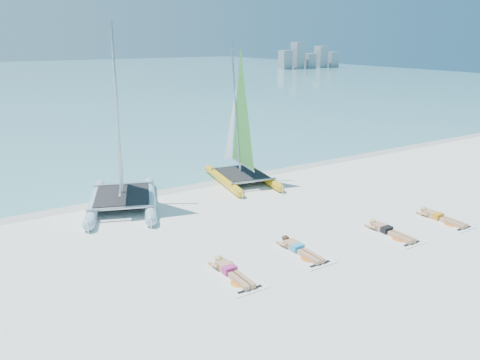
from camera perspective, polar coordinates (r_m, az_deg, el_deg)
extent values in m
plane|color=white|center=(15.51, 3.38, -5.69)|extent=(140.00, 140.00, 0.00)
cube|color=#74BDC1|center=(75.32, -26.10, 10.83)|extent=(140.00, 115.00, 0.01)
cube|color=beige|center=(19.96, -5.78, -0.48)|extent=(140.00, 1.40, 0.01)
cube|color=gray|center=(92.80, 5.53, 14.39)|extent=(2.00, 2.00, 3.50)
cube|color=gray|center=(94.62, 7.03, 14.85)|extent=(2.00, 2.00, 5.00)
cube|color=gray|center=(96.58, 8.44, 14.18)|extent=(2.00, 2.00, 2.80)
cube|color=gray|center=(98.51, 9.84, 14.58)|extent=(2.00, 2.00, 4.20)
cube|color=gray|center=(100.55, 11.14, 14.22)|extent=(2.00, 2.00, 3.00)
cylinder|color=#AACCDF|center=(17.89, -17.27, -2.65)|extent=(1.93, 4.28, 0.39)
cone|color=#AACCDF|center=(20.20, -16.64, -0.35)|extent=(0.55, 0.66, 0.37)
cylinder|color=#AACCDF|center=(17.77, -10.92, -2.29)|extent=(1.93, 4.28, 0.39)
cone|color=#AACCDF|center=(20.10, -11.03, -0.02)|extent=(0.55, 0.66, 0.37)
cube|color=black|center=(17.73, -14.16, -1.78)|extent=(2.65, 2.95, 0.03)
cylinder|color=#B4B6BB|center=(17.80, -14.77, 8.35)|extent=(0.50, 1.12, 6.11)
cylinder|color=yellow|center=(19.86, -2.06, 0.01)|extent=(0.99, 3.90, 0.34)
cone|color=yellow|center=(21.80, -4.04, 1.54)|extent=(0.41, 0.55, 0.33)
cylinder|color=yellow|center=(20.50, 2.50, 0.56)|extent=(0.99, 3.90, 0.34)
cone|color=yellow|center=(22.39, 0.19, 2.00)|extent=(0.41, 0.55, 0.33)
cube|color=black|center=(20.10, 0.25, 0.83)|extent=(2.01, 2.39, 0.03)
cylinder|color=#B4B6BB|center=(20.16, -0.51, 8.67)|extent=(0.25, 1.02, 5.37)
cube|color=white|center=(12.42, -0.71, -11.74)|extent=(1.00, 1.85, 0.02)
cube|color=tan|center=(12.69, -1.74, -10.51)|extent=(0.36, 0.55, 0.17)
cube|color=#C52E83|center=(12.54, -1.27, -10.85)|extent=(0.37, 0.22, 0.17)
cube|color=tan|center=(12.11, 0.22, -12.15)|extent=(0.31, 0.85, 0.13)
sphere|color=tan|center=(12.96, -2.59, -9.70)|extent=(0.21, 0.21, 0.21)
ellipsoid|color=tan|center=(12.95, -2.61, -9.53)|extent=(0.22, 0.24, 0.15)
cube|color=white|center=(13.74, 7.63, -8.92)|extent=(1.00, 1.85, 0.02)
cube|color=tan|center=(13.99, 6.52, -7.88)|extent=(0.36, 0.55, 0.17)
cube|color=#29A2DA|center=(13.85, 7.03, -8.15)|extent=(0.37, 0.22, 0.17)
cube|color=tan|center=(13.45, 8.65, -9.20)|extent=(0.31, 0.85, 0.13)
sphere|color=tan|center=(14.23, 5.59, -7.22)|extent=(0.21, 0.21, 0.21)
ellipsoid|color=#362013|center=(14.22, 5.57, -7.06)|extent=(0.22, 0.24, 0.15)
cube|color=white|center=(15.58, 18.05, -6.41)|extent=(1.00, 1.85, 0.02)
cube|color=tan|center=(15.79, 16.90, -5.55)|extent=(0.36, 0.55, 0.17)
cube|color=black|center=(15.67, 17.45, -5.76)|extent=(0.37, 0.22, 0.17)
cube|color=tan|center=(15.34, 19.13, -6.59)|extent=(0.31, 0.85, 0.13)
sphere|color=tan|center=(16.00, 15.93, -5.01)|extent=(0.21, 0.21, 0.21)
ellipsoid|color=tan|center=(15.99, 15.91, -4.87)|extent=(0.22, 0.24, 0.15)
cube|color=white|center=(17.33, 23.56, -4.62)|extent=(1.00, 1.85, 0.02)
cube|color=tan|center=(17.52, 22.46, -3.88)|extent=(0.36, 0.55, 0.17)
cube|color=orange|center=(17.41, 22.99, -4.05)|extent=(0.37, 0.22, 0.17)
cube|color=tan|center=(17.12, 24.60, -4.75)|extent=(0.31, 0.85, 0.13)
sphere|color=tan|center=(17.70, 21.52, -3.41)|extent=(0.21, 0.21, 0.21)
ellipsoid|color=tan|center=(17.70, 21.50, -3.28)|extent=(0.22, 0.24, 0.15)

